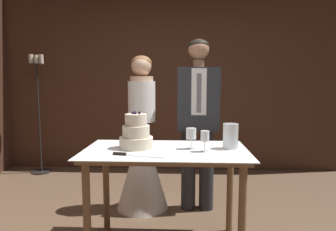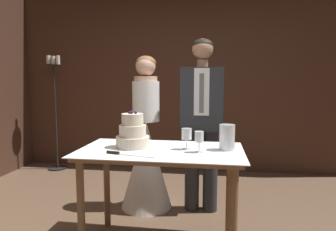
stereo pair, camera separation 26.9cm
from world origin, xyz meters
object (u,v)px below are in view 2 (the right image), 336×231
(bride, at_px, (146,153))
(candle_stand, at_px, (55,112))
(hurricane_candle, at_px, (227,138))
(cake_table, at_px, (161,163))
(wine_glass_near, at_px, (199,138))
(tiered_cake, at_px, (133,134))
(cake_knife, at_px, (121,154))
(groom, at_px, (202,116))
(wine_glass_middle, at_px, (187,135))

(bride, distance_m, candle_stand, 2.05)
(hurricane_candle, xyz_separation_m, candle_stand, (-2.47, 1.86, -0.02))
(candle_stand, bearing_deg, cake_table, -44.53)
(wine_glass_near, bearing_deg, bride, 126.00)
(tiered_cake, bearing_deg, cake_knife, -94.50)
(tiered_cake, relative_size, hurricane_candle, 1.48)
(cake_knife, xyz_separation_m, hurricane_candle, (0.77, 0.27, 0.09))
(bride, bearing_deg, tiered_cake, -86.01)
(cake_table, bearing_deg, hurricane_candle, 6.85)
(cake_knife, xyz_separation_m, candle_stand, (-1.69, 2.13, 0.07))
(cake_table, bearing_deg, tiered_cake, 168.66)
(candle_stand, bearing_deg, tiered_cake, -47.55)
(hurricane_candle, distance_m, candle_stand, 3.09)
(hurricane_candle, distance_m, bride, 1.11)
(wine_glass_near, distance_m, groom, 0.82)
(bride, bearing_deg, wine_glass_middle, -56.10)
(cake_table, distance_m, wine_glass_middle, 0.30)
(cake_table, distance_m, groom, 0.86)
(tiered_cake, bearing_deg, bride, 93.99)
(cake_knife, bearing_deg, tiered_cake, 97.12)
(wine_glass_middle, height_order, groom, groom)
(cake_knife, distance_m, hurricane_candle, 0.82)
(cake_table, bearing_deg, cake_knife, -141.28)
(wine_glass_near, bearing_deg, tiered_cake, 169.51)
(groom, bearing_deg, wine_glass_middle, -97.04)
(bride, height_order, candle_stand, candle_stand)
(tiered_cake, bearing_deg, hurricane_candle, 1.02)
(tiered_cake, height_order, wine_glass_near, tiered_cake)
(cake_table, xyz_separation_m, hurricane_candle, (0.51, 0.06, 0.20))
(cake_knife, relative_size, wine_glass_middle, 2.27)
(wine_glass_near, xyz_separation_m, candle_stand, (-2.25, 1.97, -0.03))
(hurricane_candle, bearing_deg, tiered_cake, -178.98)
(tiered_cake, bearing_deg, cake_table, -11.34)
(cake_table, relative_size, wine_glass_middle, 7.70)
(wine_glass_near, bearing_deg, hurricane_candle, 28.34)
(groom, bearing_deg, cake_table, -110.84)
(cake_knife, relative_size, bride, 0.24)
(groom, bearing_deg, hurricane_candle, -72.35)
(tiered_cake, xyz_separation_m, hurricane_candle, (0.75, 0.01, -0.02))
(wine_glass_near, distance_m, bride, 1.06)
(wine_glass_middle, distance_m, bride, 0.94)
(cake_table, distance_m, wine_glass_near, 0.38)
(candle_stand, bearing_deg, hurricane_candle, -37.04)
(tiered_cake, height_order, candle_stand, candle_stand)
(hurricane_candle, bearing_deg, candle_stand, 142.96)
(wine_glass_middle, distance_m, candle_stand, 2.86)
(cake_table, height_order, hurricane_candle, hurricane_candle)
(cake_table, height_order, tiered_cake, tiered_cake)
(wine_glass_near, relative_size, hurricane_candle, 0.80)
(cake_table, bearing_deg, bride, 110.82)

